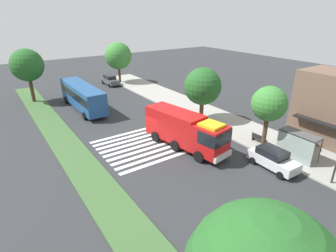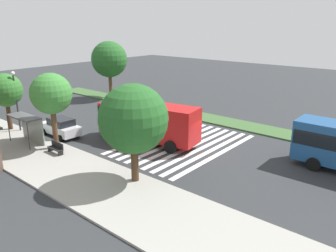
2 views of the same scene
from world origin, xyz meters
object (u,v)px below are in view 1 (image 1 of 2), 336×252
object	(u,v)px
sidewalk_tree_west	(203,87)
parked_car_west	(110,80)
transit_bus	(82,95)
median_tree_far_west	(27,65)
bus_stop_shelter	(297,141)
fire_truck	(187,130)
sidewalk_tree_center	(269,104)
sidewalk_tree_far_west	(118,56)
parked_car_mid	(273,159)
bench_near_shelter	(259,138)

from	to	relation	value
sidewalk_tree_west	parked_car_west	bearing A→B (deg)	-174.63
transit_bus	median_tree_far_west	distance (m)	9.67
bus_stop_shelter	fire_truck	bearing A→B (deg)	-137.52
sidewalk_tree_center	sidewalk_tree_far_west	bearing A→B (deg)	180.00
parked_car_mid	bus_stop_shelter	xyz separation A→B (m)	(0.26, 2.92, 0.98)
bench_near_shelter	parked_car_west	bearing A→B (deg)	-174.81
transit_bus	parked_car_mid	bearing A→B (deg)	-161.34
fire_truck	transit_bus	distance (m)	18.12
parked_car_mid	sidewalk_tree_center	xyz separation A→B (m)	(-2.71, 2.20, 3.83)
fire_truck	transit_bus	size ratio (longest dim) A/B	0.82
bus_stop_shelter	bench_near_shelter	world-z (taller)	bus_stop_shelter
bench_near_shelter	sidewalk_tree_west	size ratio (longest dim) A/B	0.25
parked_car_west	transit_bus	size ratio (longest dim) A/B	0.40
bus_stop_shelter	parked_car_mid	bearing A→B (deg)	-94.99
parked_car_west	median_tree_far_west	bearing A→B (deg)	-75.93
fire_truck	median_tree_far_west	xyz separation A→B (m)	(-24.85, -9.88, 3.55)
sidewalk_tree_far_west	median_tree_far_west	bearing A→B (deg)	-76.49
fire_truck	sidewalk_tree_far_west	distance (m)	29.50
fire_truck	sidewalk_tree_west	world-z (taller)	sidewalk_tree_west
transit_bus	sidewalk_tree_west	size ratio (longest dim) A/B	1.81
sidewalk_tree_far_west	transit_bus	bearing A→B (deg)	-43.98
bus_stop_shelter	sidewalk_tree_west	size ratio (longest dim) A/B	0.54
parked_car_mid	transit_bus	xyz separation A→B (m)	(-24.74, -8.60, 1.14)
transit_bus	bench_near_shelter	bearing A→B (deg)	-151.83
fire_truck	parked_car_mid	xyz separation A→B (m)	(7.23, 3.93, -1.11)
sidewalk_tree_west	sidewalk_tree_center	size ratio (longest dim) A/B	1.03
bench_near_shelter	sidewalk_tree_center	distance (m)	4.33
sidewalk_tree_west	transit_bus	bearing A→B (deg)	-139.52
fire_truck	sidewalk_tree_far_west	size ratio (longest dim) A/B	1.31
bus_stop_shelter	bench_near_shelter	distance (m)	4.20
fire_truck	median_tree_far_west	size ratio (longest dim) A/B	1.24
sidewalk_tree_far_west	median_tree_far_west	distance (m)	16.48
fire_truck	parked_car_west	distance (m)	28.54
parked_car_west	bus_stop_shelter	xyz separation A→B (m)	(35.74, 2.92, 0.97)
median_tree_far_west	bus_stop_shelter	bearing A→B (deg)	27.36
parked_car_mid	transit_bus	distance (m)	26.22
fire_truck	parked_car_west	size ratio (longest dim) A/B	2.05
sidewalk_tree_far_west	bus_stop_shelter	bearing A→B (deg)	1.14
sidewalk_tree_center	fire_truck	bearing A→B (deg)	-126.42
sidewalk_tree_center	sidewalk_tree_west	bearing A→B (deg)	180.00
fire_truck	sidewalk_tree_center	distance (m)	8.09
bench_near_shelter	sidewalk_tree_center	bearing A→B (deg)	-33.42
parked_car_mid	sidewalk_tree_west	world-z (taller)	sidewalk_tree_west
transit_bus	sidewalk_tree_center	bearing A→B (deg)	-154.40
fire_truck	parked_car_mid	size ratio (longest dim) A/B	2.21
fire_truck	sidewalk_tree_west	distance (m)	8.18
bus_stop_shelter	parked_car_west	bearing A→B (deg)	-175.33
fire_truck	bus_stop_shelter	xyz separation A→B (m)	(7.49, 6.85, -0.13)
sidewalk_tree_west	median_tree_far_west	distance (m)	25.64
fire_truck	parked_car_west	bearing A→B (deg)	162.51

